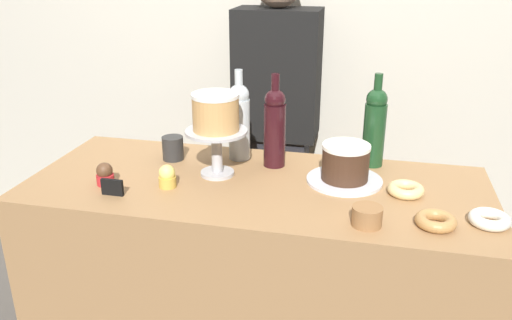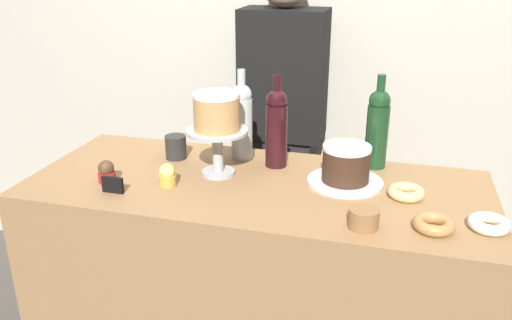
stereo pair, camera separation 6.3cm
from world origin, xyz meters
TOP-DOWN VIEW (x-y plane):
  - back_wall at (0.00, 0.88)m, footprint 6.00×0.05m
  - display_counter at (0.00, 0.00)m, footprint 1.49×0.62m
  - cake_stand_pedestal at (-0.14, 0.04)m, footprint 0.20×0.20m
  - white_layer_cake at (-0.14, 0.04)m, footprint 0.15×0.15m
  - silver_serving_platter at (0.28, 0.07)m, footprint 0.25×0.25m
  - chocolate_round_cake at (0.28, 0.07)m, footprint 0.15×0.15m
  - wine_bottle_dark_red at (0.03, 0.16)m, footprint 0.08×0.08m
  - wine_bottle_green at (0.36, 0.25)m, footprint 0.08×0.08m
  - wine_bottle_clear at (-0.11, 0.20)m, footprint 0.08×0.08m
  - cupcake_lemon at (-0.27, -0.09)m, footprint 0.06×0.06m
  - cupcake_chocolate at (-0.47, -0.12)m, footprint 0.06×0.06m
  - donut_sugar at (0.69, -0.13)m, footprint 0.11×0.11m
  - donut_maple at (0.54, -0.17)m, footprint 0.11×0.11m
  - donut_glazed at (0.47, 0.02)m, footprint 0.11×0.11m
  - cookie_stack at (0.36, -0.21)m, footprint 0.08×0.08m
  - price_sign_chalkboard at (-0.41, -0.19)m, footprint 0.07×0.01m
  - coffee_cup_ceramic at (-0.34, 0.14)m, footprint 0.08×0.08m
  - barista_figure at (-0.06, 0.68)m, footprint 0.36×0.22m

SIDE VIEW (x-z plane):
  - display_counter at x=0.00m, z-range 0.00..0.91m
  - barista_figure at x=-0.06m, z-range 0.04..1.64m
  - silver_serving_platter at x=0.28m, z-range 0.91..0.92m
  - donut_sugar at x=0.69m, z-range 0.91..0.95m
  - donut_maple at x=0.54m, z-range 0.91..0.95m
  - donut_glazed at x=0.47m, z-range 0.91..0.95m
  - price_sign_chalkboard at x=-0.41m, z-range 0.91..0.97m
  - cookie_stack at x=0.36m, z-range 0.91..0.97m
  - cupcake_lemon at x=-0.27m, z-range 0.91..0.99m
  - cupcake_chocolate at x=-0.47m, z-range 0.91..0.99m
  - coffee_cup_ceramic at x=-0.34m, z-range 0.91..1.00m
  - chocolate_round_cake at x=0.28m, z-range 0.93..1.04m
  - cake_stand_pedestal at x=-0.14m, z-range 0.94..1.10m
  - wine_bottle_dark_red at x=0.03m, z-range 0.90..1.22m
  - wine_bottle_green at x=0.36m, z-range 0.90..1.22m
  - wine_bottle_clear at x=-0.11m, z-range 0.90..1.22m
  - white_layer_cake at x=-0.14m, z-range 1.07..1.20m
  - back_wall at x=0.00m, z-range 0.00..2.60m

